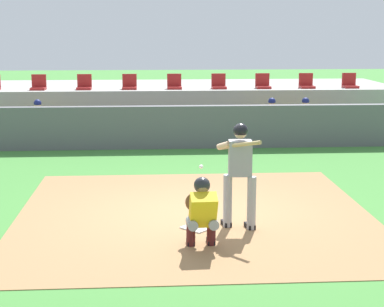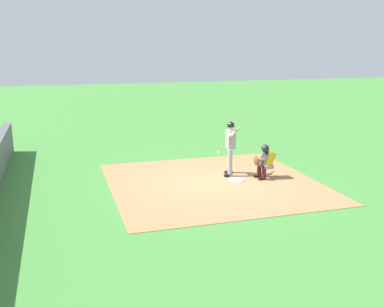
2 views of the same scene
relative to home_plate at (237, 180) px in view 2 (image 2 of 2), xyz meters
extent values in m
plane|color=#428438|center=(0.00, 0.80, -0.02)|extent=(80.00, 80.00, 0.00)
cube|color=#9E754C|center=(0.00, 0.80, -0.02)|extent=(6.40, 6.40, 0.01)
cube|color=white|center=(0.00, 0.00, 0.00)|extent=(0.62, 0.62, 0.02)
cylinder|color=#99999E|center=(0.51, 0.05, 0.44)|extent=(0.15, 0.15, 0.92)
cylinder|color=#99999E|center=(0.89, -0.12, 0.44)|extent=(0.15, 0.15, 0.92)
cube|color=gray|center=(0.70, -0.04, 1.20)|extent=(0.39, 0.26, 0.60)
sphere|color=tan|center=(0.70, -0.04, 1.63)|extent=(0.21, 0.21, 0.21)
sphere|color=black|center=(0.70, -0.04, 1.66)|extent=(0.24, 0.24, 0.24)
cylinder|color=tan|center=(0.43, 0.00, 1.41)|extent=(0.25, 0.25, 0.17)
cylinder|color=tan|center=(0.62, 0.04, 1.41)|extent=(0.57, 0.17, 0.18)
cylinder|color=tan|center=(0.65, -0.21, 1.45)|extent=(0.66, 0.62, 0.24)
cube|color=black|center=(0.50, 0.11, 0.02)|extent=(0.17, 0.28, 0.09)
cube|color=black|center=(0.88, -0.06, 0.02)|extent=(0.17, 0.28, 0.09)
cylinder|color=gray|center=(-0.17, -1.01, 0.40)|extent=(0.17, 0.33, 0.16)
cylinder|color=#4C1919|center=(-0.17, -0.86, 0.19)|extent=(0.14, 0.14, 0.42)
cube|color=black|center=(-0.18, -0.80, 0.02)|extent=(0.12, 0.24, 0.08)
cylinder|color=gray|center=(0.15, -1.00, 0.40)|extent=(0.17, 0.33, 0.16)
cylinder|color=#4C1919|center=(0.15, -0.85, 0.19)|extent=(0.14, 0.14, 0.42)
cube|color=black|center=(0.14, -0.79, 0.02)|extent=(0.12, 0.24, 0.08)
cube|color=gold|center=(0.00, -1.05, 0.62)|extent=(0.42, 0.46, 0.57)
cube|color=#2D2D33|center=(-0.01, -0.93, 0.62)|extent=(0.39, 0.27, 0.45)
sphere|color=#996B4C|center=(-0.01, -0.97, 0.96)|extent=(0.21, 0.21, 0.21)
sphere|color=#232328|center=(-0.01, -0.95, 0.98)|extent=(0.25, 0.25, 0.25)
cylinder|color=#996B4C|center=(-0.06, -0.83, 0.62)|extent=(0.12, 0.45, 0.10)
ellipsoid|color=brown|center=(-0.11, -0.61, 0.62)|extent=(0.29, 0.13, 0.30)
sphere|color=white|center=(0.10, 0.60, 0.92)|extent=(0.07, 0.07, 0.07)
camera|label=1|loc=(-0.77, -10.17, 3.32)|focal=58.90mm
camera|label=2|loc=(-12.74, 5.38, 4.16)|focal=41.99mm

